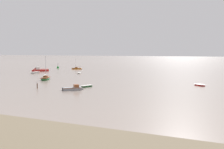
# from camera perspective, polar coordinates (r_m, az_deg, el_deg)

# --- Properties ---
(motorboat_moored_0) EXTENTS (5.58, 6.19, 2.36)m
(motorboat_moored_0) POSITION_cam_1_polar(r_m,az_deg,el_deg) (112.36, -13.84, 0.77)
(motorboat_moored_0) COLOR red
(motorboat_moored_0) RESTS_ON ground
(rowboat_moored_0) EXTENTS (1.80, 3.31, 0.50)m
(rowboat_moored_0) POSITION_cam_1_polar(r_m,az_deg,el_deg) (61.44, -4.84, -2.25)
(rowboat_moored_0) COLOR #23602D
(rowboat_moored_0) RESTS_ON ground
(rowboat_moored_1) EXTENTS (2.27, 4.65, 0.70)m
(rowboat_moored_1) POSITION_cam_1_polar(r_m,az_deg,el_deg) (102.49, -14.44, 0.33)
(rowboat_moored_1) COLOR white
(rowboat_moored_1) RESTS_ON ground
(motorboat_moored_2) EXTENTS (3.86, 3.93, 1.56)m
(motorboat_moored_2) POSITION_cam_1_polar(r_m,az_deg,el_deg) (56.81, -7.02, -2.71)
(motorboat_moored_2) COLOR gray
(motorboat_moored_2) RESTS_ON ground
(rowboat_moored_2) EXTENTS (3.09, 2.70, 0.49)m
(rowboat_moored_2) POSITION_cam_1_polar(r_m,az_deg,el_deg) (65.81, 16.35, -1.97)
(rowboat_moored_2) COLOR red
(rowboat_moored_2) RESTS_ON ground
(sailboat_moored_1) EXTENTS (4.56, 3.19, 4.95)m
(sailboat_moored_1) POSITION_cam_1_polar(r_m,az_deg,el_deg) (122.65, -6.72, 1.10)
(sailboat_moored_1) COLOR orange
(sailboat_moored_1) RESTS_ON ground
(sailboat_moored_2) EXTENTS (4.22, 5.99, 6.51)m
(sailboat_moored_2) POSITION_cam_1_polar(r_m,az_deg,el_deg) (78.33, -12.56, -0.79)
(sailboat_moored_2) COLOR #23602D
(sailboat_moored_2) RESTS_ON ground
(rowboat_moored_3) EXTENTS (1.99, 3.10, 0.46)m
(rowboat_moored_3) POSITION_cam_1_polar(r_m,az_deg,el_deg) (98.34, -6.26, 0.24)
(rowboat_moored_3) COLOR white
(rowboat_moored_3) RESTS_ON ground
(channel_buoy) EXTENTS (0.90, 0.90, 2.30)m
(channel_buoy) POSITION_cam_1_polar(r_m,az_deg,el_deg) (131.14, -10.26, 1.38)
(channel_buoy) COLOR #198C2D
(channel_buoy) RESTS_ON ground
(mooring_post_near) EXTENTS (0.22, 0.22, 1.22)m
(mooring_post_near) POSITION_cam_1_polar(r_m,az_deg,el_deg) (60.70, -14.05, -2.06)
(mooring_post_near) COLOR #533323
(mooring_post_near) RESTS_ON ground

